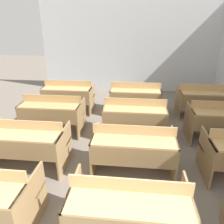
% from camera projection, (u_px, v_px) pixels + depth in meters
% --- Properties ---
extents(wall_back, '(6.08, 0.06, 3.05)m').
position_uv_depth(wall_back, '(129.00, 47.00, 7.49)').
color(wall_back, silver).
rests_on(wall_back, ground_plane).
extents(bench_front_center, '(1.32, 0.78, 0.88)m').
position_uv_depth(bench_front_center, '(129.00, 209.00, 2.41)').
color(bench_front_center, '#997A50').
rests_on(bench_front_center, ground_plane).
extents(bench_second_left, '(1.32, 0.78, 0.88)m').
position_uv_depth(bench_second_left, '(26.00, 142.00, 3.72)').
color(bench_second_left, '#9A7B51').
rests_on(bench_second_left, ground_plane).
extents(bench_second_center, '(1.32, 0.78, 0.88)m').
position_uv_depth(bench_second_center, '(133.00, 148.00, 3.55)').
color(bench_second_center, '#96784E').
rests_on(bench_second_center, ground_plane).
extents(bench_third_left, '(1.32, 0.78, 0.88)m').
position_uv_depth(bench_third_left, '(53.00, 113.00, 4.90)').
color(bench_third_left, olive).
rests_on(bench_third_left, ground_plane).
extents(bench_third_center, '(1.32, 0.78, 0.88)m').
position_uv_depth(bench_third_center, '(135.00, 117.00, 4.70)').
color(bench_third_center, '#94764C').
rests_on(bench_third_center, ground_plane).
extents(bench_third_right, '(1.32, 0.78, 0.88)m').
position_uv_depth(bench_third_right, '(222.00, 120.00, 4.54)').
color(bench_third_right, olive).
rests_on(bench_third_right, ground_plane).
extents(bench_back_left, '(1.32, 0.78, 0.88)m').
position_uv_depth(bench_back_left, '(69.00, 95.00, 6.05)').
color(bench_back_left, '#96784E').
rests_on(bench_back_left, ground_plane).
extents(bench_back_center, '(1.32, 0.78, 0.88)m').
position_uv_depth(bench_back_center, '(135.00, 97.00, 5.86)').
color(bench_back_center, '#94764B').
rests_on(bench_back_center, ground_plane).
extents(bench_back_right, '(1.32, 0.78, 0.88)m').
position_uv_depth(bench_back_right, '(204.00, 100.00, 5.69)').
color(bench_back_right, '#96774D').
rests_on(bench_back_right, ground_plane).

